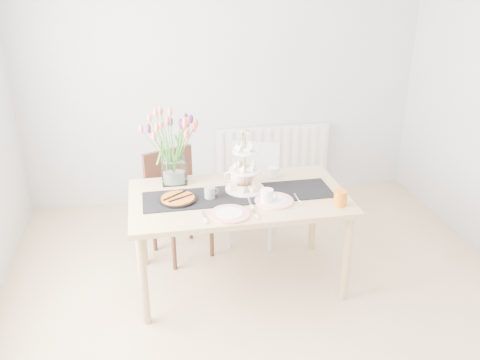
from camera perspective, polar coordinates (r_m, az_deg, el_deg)
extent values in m
plane|color=tan|center=(3.67, 4.41, -16.47)|extent=(4.50, 4.50, 0.00)
plane|color=#B2B5B7|center=(5.12, -1.80, 11.71)|extent=(4.00, 0.00, 4.00)
cube|color=white|center=(5.40, 3.67, 2.91)|extent=(1.20, 0.08, 0.60)
cube|color=tan|center=(3.76, -0.17, -2.01)|extent=(1.60, 0.90, 0.04)
cylinder|color=tan|center=(3.57, -10.79, -11.01)|extent=(0.06, 0.06, 0.71)
cylinder|color=tan|center=(3.82, 11.90, -8.58)|extent=(0.06, 0.06, 0.71)
cylinder|color=tan|center=(4.22, -10.98, -5.19)|extent=(0.06, 0.06, 0.71)
cylinder|color=tan|center=(4.43, 8.24, -3.50)|extent=(0.06, 0.06, 0.71)
cube|color=#3B1E15|center=(4.28, -6.62, -2.91)|extent=(0.59, 0.59, 0.04)
cube|color=#3B1E15|center=(4.35, -8.05, 0.80)|extent=(0.42, 0.22, 0.42)
cylinder|color=#3B1E15|center=(4.18, -7.44, -7.37)|extent=(0.04, 0.04, 0.44)
cylinder|color=#3B1E15|center=(4.33, -3.22, -6.01)|extent=(0.04, 0.04, 0.44)
cylinder|color=#3B1E15|center=(4.46, -9.63, -5.37)|extent=(0.04, 0.04, 0.44)
cylinder|color=#3B1E15|center=(4.60, -5.60, -4.17)|extent=(0.04, 0.04, 0.44)
cube|color=silver|center=(4.48, 1.43, -1.74)|extent=(0.54, 0.54, 0.04)
cube|color=silver|center=(4.57, 1.75, 1.82)|extent=(0.42, 0.18, 0.41)
cylinder|color=silver|center=(4.45, -1.20, -5.25)|extent=(0.04, 0.04, 0.42)
cylinder|color=silver|center=(4.41, 3.44, -5.57)|extent=(0.04, 0.04, 0.42)
cylinder|color=silver|center=(4.76, -0.49, -3.18)|extent=(0.04, 0.04, 0.42)
cylinder|color=silver|center=(4.73, 3.84, -3.45)|extent=(0.04, 0.04, 0.42)
cube|color=black|center=(3.75, -0.17, -1.68)|extent=(1.40, 0.35, 0.01)
cube|color=silver|center=(3.97, -7.46, 1.05)|extent=(0.19, 0.19, 0.19)
cylinder|color=gold|center=(3.74, 0.56, 1.83)|extent=(0.01, 0.01, 0.43)
cylinder|color=white|center=(3.82, 0.55, -0.98)|extent=(0.30, 0.30, 0.01)
cylinder|color=white|center=(3.76, 0.56, 1.14)|extent=(0.24, 0.24, 0.01)
cylinder|color=white|center=(3.71, 0.57, 3.24)|extent=(0.19, 0.19, 0.01)
cylinder|color=white|center=(4.05, 3.74, 0.84)|extent=(0.11, 0.11, 0.08)
cylinder|color=black|center=(3.68, -7.00, -2.24)|extent=(0.27, 0.27, 0.02)
cylinder|color=#CB6D1C|center=(3.68, -7.01, -2.01)|extent=(0.24, 0.24, 0.01)
cylinder|color=gray|center=(3.69, -3.41, -1.45)|extent=(0.10, 0.10, 0.09)
cylinder|color=white|center=(3.61, 3.02, -1.89)|extent=(0.10, 0.10, 0.11)
cylinder|color=orange|center=(3.65, 11.20, -2.00)|extent=(0.13, 0.13, 0.11)
cylinder|color=silver|center=(3.47, -1.17, -3.84)|extent=(0.29, 0.29, 0.01)
cylinder|color=white|center=(3.66, 3.84, -2.35)|extent=(0.29, 0.29, 0.01)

